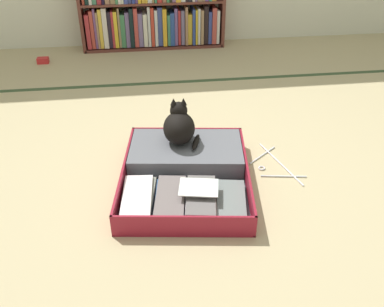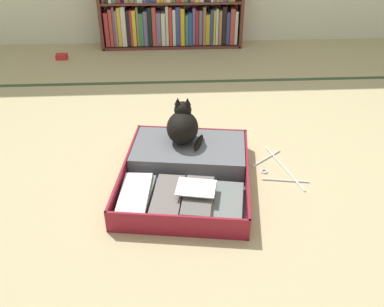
{
  "view_description": "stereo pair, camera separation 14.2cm",
  "coord_description": "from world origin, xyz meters",
  "px_view_note": "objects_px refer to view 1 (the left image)",
  "views": [
    {
      "loc": [
        -0.31,
        -1.86,
        1.4
      ],
      "look_at": [
        -0.07,
        -0.03,
        0.2
      ],
      "focal_mm": 39.39,
      "sensor_mm": 36.0,
      "label": 1
    },
    {
      "loc": [
        -0.17,
        -1.87,
        1.4
      ],
      "look_at": [
        -0.07,
        -0.03,
        0.2
      ],
      "focal_mm": 39.39,
      "sensor_mm": 36.0,
      "label": 2
    }
  ],
  "objects_px": {
    "clothes_hanger": "(274,165)",
    "open_suitcase": "(185,170)",
    "small_red_pouch": "(43,60)",
    "bookshelf": "(151,5)",
    "black_cat": "(179,126)"
  },
  "relations": [
    {
      "from": "clothes_hanger",
      "to": "small_red_pouch",
      "type": "relative_size",
      "value": 4.53
    },
    {
      "from": "clothes_hanger",
      "to": "small_red_pouch",
      "type": "distance_m",
      "value": 2.47
    },
    {
      "from": "open_suitcase",
      "to": "bookshelf",
      "type": "bearing_deg",
      "value": 91.46
    },
    {
      "from": "bookshelf",
      "to": "small_red_pouch",
      "type": "height_order",
      "value": "bookshelf"
    },
    {
      "from": "open_suitcase",
      "to": "small_red_pouch",
      "type": "xyz_separation_m",
      "value": [
        -1.07,
        1.92,
        -0.03
      ]
    },
    {
      "from": "bookshelf",
      "to": "open_suitcase",
      "type": "height_order",
      "value": "bookshelf"
    },
    {
      "from": "bookshelf",
      "to": "black_cat",
      "type": "xyz_separation_m",
      "value": [
        0.05,
        -2.03,
        -0.19
      ]
    },
    {
      "from": "open_suitcase",
      "to": "black_cat",
      "type": "height_order",
      "value": "black_cat"
    },
    {
      "from": "bookshelf",
      "to": "clothes_hanger",
      "type": "bearing_deg",
      "value": -74.94
    },
    {
      "from": "bookshelf",
      "to": "clothes_hanger",
      "type": "xyz_separation_m",
      "value": [
        0.59,
        -2.19,
        -0.41
      ]
    },
    {
      "from": "clothes_hanger",
      "to": "open_suitcase",
      "type": "bearing_deg",
      "value": -174.85
    },
    {
      "from": "clothes_hanger",
      "to": "small_red_pouch",
      "type": "height_order",
      "value": "small_red_pouch"
    },
    {
      "from": "open_suitcase",
      "to": "small_red_pouch",
      "type": "distance_m",
      "value": 2.2
    },
    {
      "from": "bookshelf",
      "to": "clothes_hanger",
      "type": "relative_size",
      "value": 3.03
    },
    {
      "from": "small_red_pouch",
      "to": "black_cat",
      "type": "bearing_deg",
      "value": -58.26
    }
  ]
}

